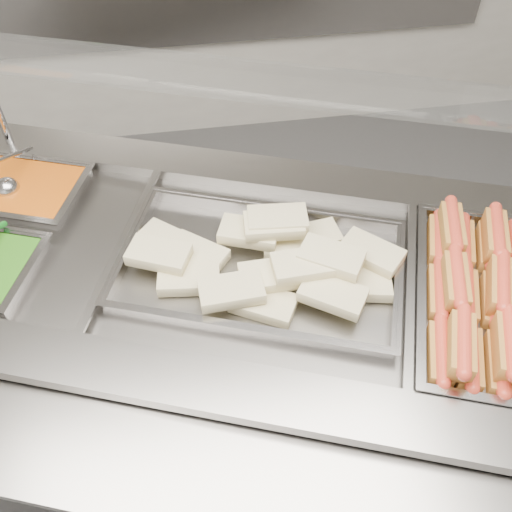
{
  "coord_description": "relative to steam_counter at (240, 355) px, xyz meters",
  "views": [
    {
      "loc": [
        -0.23,
        -0.51,
        2.16
      ],
      "look_at": [
        -0.07,
        0.5,
        1.01
      ],
      "focal_mm": 40.0,
      "sensor_mm": 36.0,
      "label": 1
    }
  ],
  "objects": [
    {
      "name": "steam_counter",
      "position": [
        0.0,
        0.0,
        0.0
      ],
      "size": [
        2.25,
        1.56,
        0.99
      ],
      "color": "slate",
      "rests_on": "ground"
    },
    {
      "name": "tray_rail",
      "position": [
        -0.19,
        -0.53,
        0.44
      ],
      "size": [
        1.95,
        1.03,
        0.06
      ],
      "color": "gray",
      "rests_on": "steam_counter"
    },
    {
      "name": "sneeze_guard",
      "position": [
        0.08,
        0.22,
        0.89
      ],
      "size": [
        1.81,
        0.92,
        0.48
      ],
      "color": "silver",
      "rests_on": "steam_counter"
    },
    {
      "name": "pan_hotdogs",
      "position": [
        0.64,
        -0.24,
        0.45
      ],
      "size": [
        0.56,
        0.69,
        0.11
      ],
      "color": "#979494",
      "rests_on": "steam_counter"
    },
    {
      "name": "pan_wraps",
      "position": [
        0.06,
        -0.02,
        0.46
      ],
      "size": [
        0.85,
        0.67,
        0.08
      ],
      "color": "#979494",
      "rests_on": "steam_counter"
    },
    {
      "name": "pan_beans",
      "position": [
        -0.61,
        0.39,
        0.45
      ],
      "size": [
        0.4,
        0.36,
        0.11
      ],
      "color": "#979494",
      "rests_on": "steam_counter"
    },
    {
      "name": "hotdogs_in_buns",
      "position": [
        0.63,
        -0.23,
        0.51
      ],
      "size": [
        0.46,
        0.63,
        0.13
      ],
      "color": "#9D5421",
      "rests_on": "pan_hotdogs"
    },
    {
      "name": "tortilla_wraps",
      "position": [
        0.1,
        -0.03,
        0.51
      ],
      "size": [
        0.76,
        0.46,
        0.11
      ],
      "color": "#C9BB86",
      "rests_on": "pan_wraps"
    },
    {
      "name": "ladle",
      "position": [
        -0.66,
        0.39,
        0.5
      ],
      "size": [
        0.11,
        0.21,
        0.15
      ],
      "color": "#AEAEB3",
      "rests_on": "pan_beans"
    }
  ]
}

